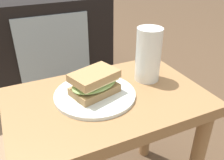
{
  "coord_description": "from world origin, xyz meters",
  "views": [
    {
      "loc": [
        -0.24,
        -0.53,
        0.84
      ],
      "look_at": [
        0.01,
        0.0,
        0.51
      ],
      "focal_mm": 39.17,
      "sensor_mm": 36.0,
      "label": 1
    }
  ],
  "objects_px": {
    "tv_cabinet": "(27,47)",
    "beer_glass": "(148,55)",
    "plate": "(95,94)",
    "sandwich_front": "(94,83)"
  },
  "relations": [
    {
      "from": "tv_cabinet",
      "to": "plate",
      "type": "xyz_separation_m",
      "value": [
        0.08,
        -0.93,
        0.17
      ]
    },
    {
      "from": "sandwich_front",
      "to": "plate",
      "type": "bearing_deg",
      "value": -153.43
    },
    {
      "from": "tv_cabinet",
      "to": "plate",
      "type": "relative_size",
      "value": 4.17
    },
    {
      "from": "plate",
      "to": "beer_glass",
      "type": "relative_size",
      "value": 1.38
    },
    {
      "from": "tv_cabinet",
      "to": "sandwich_front",
      "type": "distance_m",
      "value": 0.96
    },
    {
      "from": "beer_glass",
      "to": "sandwich_front",
      "type": "bearing_deg",
      "value": -172.59
    },
    {
      "from": "plate",
      "to": "sandwich_front",
      "type": "bearing_deg",
      "value": 26.57
    },
    {
      "from": "plate",
      "to": "tv_cabinet",
      "type": "bearing_deg",
      "value": 94.89
    },
    {
      "from": "tv_cabinet",
      "to": "beer_glass",
      "type": "distance_m",
      "value": 0.98
    },
    {
      "from": "tv_cabinet",
      "to": "plate",
      "type": "height_order",
      "value": "tv_cabinet"
    }
  ]
}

